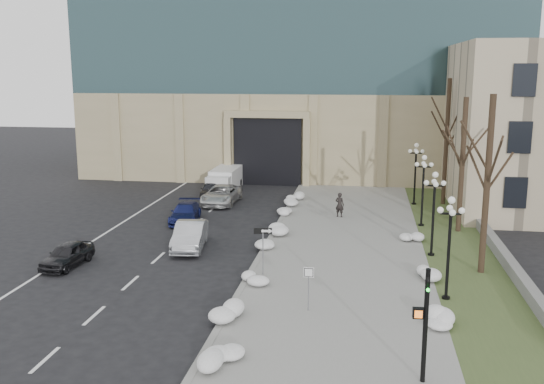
{
  "coord_description": "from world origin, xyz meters",
  "views": [
    {
      "loc": [
        4.55,
        -20.42,
        10.16
      ],
      "look_at": [
        -0.48,
        11.9,
        3.5
      ],
      "focal_mm": 40.0,
      "sensor_mm": 36.0,
      "label": 1
    }
  ],
  "objects_px": {
    "lamppost_a": "(450,234)",
    "lamppost_d": "(416,165)",
    "one_way_sign": "(266,237)",
    "car_c": "(185,213)",
    "car_e": "(211,190)",
    "keep_sign": "(309,280)",
    "car_b": "(190,236)",
    "box_truck": "(225,180)",
    "car_a": "(67,255)",
    "pedestrian": "(340,205)",
    "traffic_signal": "(424,328)",
    "lamppost_c": "(423,181)",
    "car_d": "(221,195)",
    "lamppost_b": "(434,203)"
  },
  "relations": [
    {
      "from": "keep_sign",
      "to": "lamppost_d",
      "type": "relative_size",
      "value": 0.43
    },
    {
      "from": "car_e",
      "to": "pedestrian",
      "type": "distance_m",
      "value": 12.0
    },
    {
      "from": "car_c",
      "to": "car_d",
      "type": "height_order",
      "value": "car_d"
    },
    {
      "from": "one_way_sign",
      "to": "lamppost_a",
      "type": "bearing_deg",
      "value": -21.64
    },
    {
      "from": "box_truck",
      "to": "one_way_sign",
      "type": "relative_size",
      "value": 2.28
    },
    {
      "from": "car_b",
      "to": "car_c",
      "type": "bearing_deg",
      "value": 101.39
    },
    {
      "from": "keep_sign",
      "to": "car_e",
      "type": "bearing_deg",
      "value": 116.28
    },
    {
      "from": "box_truck",
      "to": "lamppost_c",
      "type": "distance_m",
      "value": 18.69
    },
    {
      "from": "lamppost_d",
      "to": "lamppost_b",
      "type": "bearing_deg",
      "value": -90.0
    },
    {
      "from": "car_e",
      "to": "keep_sign",
      "type": "distance_m",
      "value": 24.62
    },
    {
      "from": "car_b",
      "to": "one_way_sign",
      "type": "xyz_separation_m",
      "value": [
        5.13,
        -4.15,
        1.31
      ]
    },
    {
      "from": "car_c",
      "to": "one_way_sign",
      "type": "xyz_separation_m",
      "value": [
        7.22,
        -10.11,
        1.45
      ]
    },
    {
      "from": "car_b",
      "to": "keep_sign",
      "type": "xyz_separation_m",
      "value": [
        7.64,
        -8.38,
        0.73
      ]
    },
    {
      "from": "car_e",
      "to": "one_way_sign",
      "type": "bearing_deg",
      "value": -74.16
    },
    {
      "from": "car_c",
      "to": "lamppost_a",
      "type": "bearing_deg",
      "value": -45.06
    },
    {
      "from": "car_d",
      "to": "traffic_signal",
      "type": "bearing_deg",
      "value": -61.9
    },
    {
      "from": "lamppost_b",
      "to": "lamppost_d",
      "type": "bearing_deg",
      "value": 90.0
    },
    {
      "from": "one_way_sign",
      "to": "lamppost_a",
      "type": "height_order",
      "value": "lamppost_a"
    },
    {
      "from": "lamppost_a",
      "to": "car_b",
      "type": "bearing_deg",
      "value": 156.04
    },
    {
      "from": "car_e",
      "to": "keep_sign",
      "type": "xyz_separation_m",
      "value": [
        10.07,
        -22.45,
        0.88
      ]
    },
    {
      "from": "car_e",
      "to": "box_truck",
      "type": "relative_size",
      "value": 0.62
    },
    {
      "from": "box_truck",
      "to": "keep_sign",
      "type": "bearing_deg",
      "value": -69.3
    },
    {
      "from": "car_c",
      "to": "one_way_sign",
      "type": "relative_size",
      "value": 1.72
    },
    {
      "from": "car_a",
      "to": "keep_sign",
      "type": "bearing_deg",
      "value": -13.34
    },
    {
      "from": "keep_sign",
      "to": "traffic_signal",
      "type": "bearing_deg",
      "value": -49.57
    },
    {
      "from": "car_a",
      "to": "lamppost_b",
      "type": "xyz_separation_m",
      "value": [
        19.03,
        4.56,
        2.45
      ]
    },
    {
      "from": "traffic_signal",
      "to": "lamppost_d",
      "type": "xyz_separation_m",
      "value": [
        1.71,
        27.2,
        1.09
      ]
    },
    {
      "from": "lamppost_b",
      "to": "lamppost_a",
      "type": "bearing_deg",
      "value": -90.0
    },
    {
      "from": "box_truck",
      "to": "keep_sign",
      "type": "distance_m",
      "value": 27.25
    },
    {
      "from": "car_d",
      "to": "lamppost_d",
      "type": "height_order",
      "value": "lamppost_d"
    },
    {
      "from": "car_d",
      "to": "pedestrian",
      "type": "xyz_separation_m",
      "value": [
        9.17,
        -3.3,
        0.27
      ]
    },
    {
      "from": "lamppost_a",
      "to": "lamppost_d",
      "type": "bearing_deg",
      "value": 90.0
    },
    {
      "from": "pedestrian",
      "to": "traffic_signal",
      "type": "height_order",
      "value": "traffic_signal"
    },
    {
      "from": "lamppost_d",
      "to": "one_way_sign",
      "type": "bearing_deg",
      "value": -115.63
    },
    {
      "from": "car_b",
      "to": "car_e",
      "type": "relative_size",
      "value": 1.3
    },
    {
      "from": "box_truck",
      "to": "keep_sign",
      "type": "height_order",
      "value": "keep_sign"
    },
    {
      "from": "lamppost_c",
      "to": "lamppost_d",
      "type": "height_order",
      "value": "same"
    },
    {
      "from": "pedestrian",
      "to": "car_c",
      "type": "bearing_deg",
      "value": 34.4
    },
    {
      "from": "traffic_signal",
      "to": "lamppost_a",
      "type": "bearing_deg",
      "value": 75.0
    },
    {
      "from": "box_truck",
      "to": "pedestrian",
      "type": "bearing_deg",
      "value": -40.3
    },
    {
      "from": "keep_sign",
      "to": "car_a",
      "type": "bearing_deg",
      "value": 163.97
    },
    {
      "from": "one_way_sign",
      "to": "car_e",
      "type": "bearing_deg",
      "value": 103.48
    },
    {
      "from": "lamppost_c",
      "to": "lamppost_d",
      "type": "relative_size",
      "value": 1.0
    },
    {
      "from": "car_c",
      "to": "car_e",
      "type": "relative_size",
      "value": 1.21
    },
    {
      "from": "one_way_sign",
      "to": "lamppost_d",
      "type": "distance_m",
      "value": 19.56
    },
    {
      "from": "traffic_signal",
      "to": "lamppost_c",
      "type": "height_order",
      "value": "lamppost_c"
    },
    {
      "from": "car_d",
      "to": "keep_sign",
      "type": "distance_m",
      "value": 21.94
    },
    {
      "from": "lamppost_a",
      "to": "lamppost_d",
      "type": "xyz_separation_m",
      "value": [
        0.0,
        19.5,
        0.0
      ]
    },
    {
      "from": "car_e",
      "to": "lamppost_d",
      "type": "distance_m",
      "value": 16.21
    },
    {
      "from": "one_way_sign",
      "to": "lamppost_c",
      "type": "distance_m",
      "value": 14.0
    }
  ]
}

